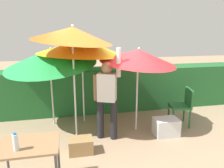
% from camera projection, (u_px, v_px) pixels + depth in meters
% --- Properties ---
extents(ground_plane, '(24.00, 24.00, 0.00)m').
position_uv_depth(ground_plane, '(115.00, 138.00, 4.51)').
color(ground_plane, '#9E8466').
extents(hedge_row, '(8.00, 0.70, 1.17)m').
position_uv_depth(hedge_row, '(102.00, 89.00, 5.98)').
color(hedge_row, '#23602D').
rests_on(hedge_row, ground_plane).
extents(umbrella_rainbow, '(1.60, 1.59, 2.37)m').
position_uv_depth(umbrella_rainbow, '(72.00, 34.00, 4.14)').
color(umbrella_rainbow, silver).
rests_on(umbrella_rainbow, ground_plane).
extents(umbrella_orange, '(2.03, 2.02, 2.06)m').
position_uv_depth(umbrella_orange, '(82.00, 47.00, 4.93)').
color(umbrella_orange, silver).
rests_on(umbrella_orange, ground_plane).
extents(umbrella_yellow, '(2.08, 2.07, 1.99)m').
position_uv_depth(umbrella_yellow, '(50.00, 57.00, 4.81)').
color(umbrella_yellow, silver).
rests_on(umbrella_yellow, ground_plane).
extents(umbrella_navy, '(1.64, 1.64, 1.91)m').
position_uv_depth(umbrella_navy, '(138.00, 56.00, 4.53)').
color(umbrella_navy, silver).
rests_on(umbrella_navy, ground_plane).
extents(person_vendor, '(0.54, 0.34, 1.88)m').
position_uv_depth(person_vendor, '(107.00, 95.00, 4.31)').
color(person_vendor, black).
rests_on(person_vendor, ground_plane).
extents(chair_plastic, '(0.51, 0.51, 0.89)m').
position_uv_depth(chair_plastic, '(183.00, 104.00, 5.04)').
color(chair_plastic, '#236633').
rests_on(chair_plastic, ground_plane).
extents(cooler_box, '(0.51, 0.36, 0.37)m').
position_uv_depth(cooler_box, '(166.00, 127.00, 4.63)').
color(cooler_box, silver).
rests_on(cooler_box, ground_plane).
extents(crate_cardboard, '(0.44, 0.31, 0.28)m').
position_uv_depth(crate_cardboard, '(81.00, 146.00, 3.97)').
color(crate_cardboard, '#9E7A4C').
rests_on(crate_cardboard, ground_plane).
extents(folding_table, '(0.80, 0.60, 0.74)m').
position_uv_depth(folding_table, '(29.00, 150.00, 2.89)').
color(folding_table, '#4C4C51').
rests_on(folding_table, ground_plane).
extents(bottle_water, '(0.07, 0.07, 0.24)m').
position_uv_depth(bottle_water, '(16.00, 142.00, 2.70)').
color(bottle_water, silver).
rests_on(bottle_water, folding_table).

